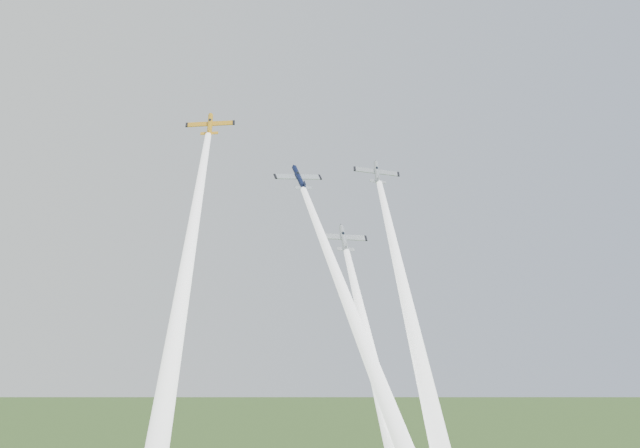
{
  "coord_description": "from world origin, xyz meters",
  "views": [
    {
      "loc": [
        -54.13,
        -113.27,
        75.11
      ],
      "look_at": [
        0.0,
        -6.0,
        92.0
      ],
      "focal_mm": 45.0,
      "sensor_mm": 36.0,
      "label": 1
    }
  ],
  "objects": [
    {
      "name": "smoke_trail_silver_low",
      "position": [
        -1.69,
        -25.54,
        69.01
      ],
      "size": [
        14.03,
        38.96,
        39.58
      ],
      "primitive_type": null,
      "rotation": [
        -0.79,
        0.0,
        -0.3
      ],
      "color": "white"
    },
    {
      "name": "smoke_trail_yellow",
      "position": [
        -25.17,
        -19.91,
        82.69
      ],
      "size": [
        22.27,
        45.03,
        47.85
      ],
      "primitive_type": null,
      "rotation": [
        -0.79,
        0.0,
        -0.43
      ],
      "color": "white"
    },
    {
      "name": "plane_navy",
      "position": [
        0.11,
        1.76,
        100.53
      ],
      "size": [
        8.51,
        7.5,
        6.87
      ],
      "primitive_type": null,
      "rotation": [
        0.78,
        -0.05,
        -0.12
      ],
      "color": "#0D153A"
    },
    {
      "name": "smoke_trail_silver_right",
      "position": [
        5.94,
        -20.5,
        79.93
      ],
      "size": [
        17.86,
        40.96,
        42.55
      ],
      "primitive_type": null,
      "rotation": [
        -0.79,
        0.0,
        -0.37
      ],
      "color": "white"
    },
    {
      "name": "plane_silver_right",
      "position": [
        14.23,
        0.85,
        102.57
      ],
      "size": [
        10.09,
        8.66,
        7.16
      ],
      "primitive_type": null,
      "rotation": [
        0.78,
        0.1,
        -0.37
      ],
      "color": "#B3B9C2"
    },
    {
      "name": "plane_silver_low",
      "position": [
        4.56,
        -5.07,
        90.17
      ],
      "size": [
        9.27,
        8.15,
        6.43
      ],
      "primitive_type": null,
      "rotation": [
        0.78,
        0.03,
        -0.3
      ],
      "color": "#B1B8C0"
    },
    {
      "name": "plane_yellow",
      "position": [
        -14.58,
        3.37,
        107.99
      ],
      "size": [
        9.37,
        9.04,
        6.71
      ],
      "primitive_type": null,
      "rotation": [
        0.78,
        -0.06,
        -0.43
      ],
      "color": "orange"
    },
    {
      "name": "smoke_trail_navy",
      "position": [
        -3.09,
        -23.67,
        75.19
      ],
      "size": [
        8.49,
        48.37,
        47.95
      ],
      "primitive_type": null,
      "rotation": [
        -0.79,
        0.0,
        -0.12
      ],
      "color": "white"
    }
  ]
}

